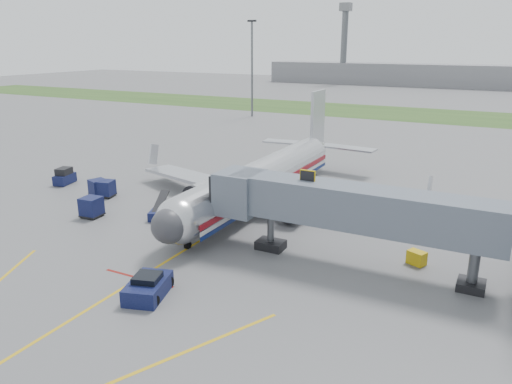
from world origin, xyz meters
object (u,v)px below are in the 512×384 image
at_px(baggage_tug, 64,177).
at_px(ramp_worker, 187,196).
at_px(belt_loader, 160,212).
at_px(airliner, 262,178).
at_px(pushback_tug, 148,287).

relative_size(baggage_tug, ramp_worker, 1.92).
bearing_deg(ramp_worker, belt_loader, -131.22).
distance_m(airliner, baggage_tug, 24.20).
xyz_separation_m(baggage_tug, ramp_worker, (16.91, 0.59, -0.07)).
xyz_separation_m(airliner, belt_loader, (-6.79, -8.15, -2.15)).
height_order(belt_loader, ramp_worker, belt_loader).
bearing_deg(belt_loader, ramp_worker, 91.01).
bearing_deg(baggage_tug, ramp_worker, 1.99).
relative_size(pushback_tug, belt_loader, 0.99).
relative_size(pushback_tug, baggage_tug, 1.38).
distance_m(baggage_tug, ramp_worker, 16.92).
xyz_separation_m(airliner, baggage_tug, (-23.78, -4.12, -1.79)).
bearing_deg(pushback_tug, belt_loader, 125.18).
bearing_deg(baggage_tug, belt_loader, -13.32).
height_order(airliner, baggage_tug, airliner).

